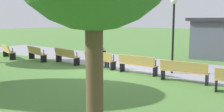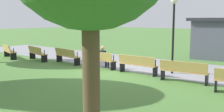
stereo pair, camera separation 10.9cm
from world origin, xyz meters
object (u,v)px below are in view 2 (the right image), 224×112
at_px(bench_0, 9,51).
at_px(kiosk, 216,38).
at_px(person_seated, 104,56).
at_px(bench_5, 184,71).
at_px(lamp_post, 174,20).
at_px(bench_4, 137,64).
at_px(bench_1, 37,53).
at_px(bench_3, 100,59).
at_px(bench_2, 67,56).

bearing_deg(bench_0, kiosk, 54.78).
bearing_deg(bench_0, person_seated, 26.77).
height_order(bench_5, person_seated, person_seated).
height_order(bench_0, lamp_post, lamp_post).
bearing_deg(bench_4, lamp_post, 43.46).
distance_m(bench_0, person_seated, 7.36).
distance_m(bench_0, bench_1, 2.39).
height_order(person_seated, lamp_post, lamp_post).
bearing_deg(bench_3, lamp_post, 21.20).
distance_m(bench_2, kiosk, 9.67).
bearing_deg(bench_0, bench_3, 25.95).
height_order(bench_1, lamp_post, lamp_post).
distance_m(bench_1, bench_2, 2.39).
bearing_deg(bench_5, lamp_post, 123.12).
xyz_separation_m(bench_0, person_seated, (7.24, 1.31, 0.16)).
bearing_deg(person_seated, bench_3, -140.54).
bearing_deg(lamp_post, bench_0, -167.34).
height_order(bench_4, kiosk, kiosk).
relative_size(bench_5, kiosk, 0.55).
height_order(bench_0, bench_2, same).
bearing_deg(kiosk, person_seated, -122.94).
relative_size(bench_0, bench_1, 1.00).
xyz_separation_m(bench_0, bench_2, (4.68, 0.97, 0.00)).
bearing_deg(bench_1, bench_0, -154.07).
relative_size(bench_3, bench_5, 0.99).
bearing_deg(bench_0, bench_5, 21.24).
xyz_separation_m(bench_1, kiosk, (8.41, 7.87, 0.89)).
height_order(person_seated, kiosk, kiosk).
bearing_deg(bench_1, bench_4, 16.52).
relative_size(lamp_post, kiosk, 1.01).
distance_m(bench_1, lamp_post, 8.75).
distance_m(bench_3, bench_4, 2.39).
distance_m(bench_1, kiosk, 11.56).
bearing_deg(bench_1, person_seated, 20.18).
relative_size(bench_1, kiosk, 0.56).
bearing_deg(bench_1, bench_5, 14.17).
relative_size(bench_2, bench_4, 1.01).
distance_m(bench_1, person_seated, 4.98).
bearing_deg(bench_3, bench_5, 0.01).
bearing_deg(person_seated, bench_0, -167.41).
relative_size(bench_0, person_seated, 1.65).
height_order(lamp_post, kiosk, lamp_post).
distance_m(bench_2, bench_3, 2.39).
distance_m(bench_5, lamp_post, 2.76).
relative_size(bench_4, bench_5, 0.99).
height_order(bench_0, bench_1, same).
distance_m(person_seated, kiosk, 7.99).
distance_m(bench_1, bench_3, 4.78).
height_order(bench_1, bench_4, same).
distance_m(bench_1, bench_5, 9.52).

